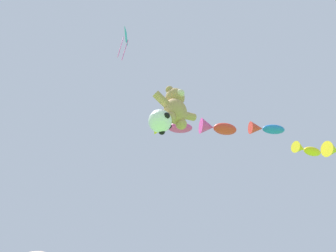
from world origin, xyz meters
name	(u,v)px	position (x,y,z in m)	size (l,w,h in m)	color
teddy_bear_kite	(175,107)	(2.12, 4.80, 10.03)	(2.27, 1.00, 2.30)	tan
soccer_ball_kite	(160,121)	(1.44, 4.92, 8.74)	(1.00, 0.99, 0.92)	white
fish_kite_magenta	(171,128)	(3.56, 6.94, 11.44)	(2.04, 1.76, 0.75)	#E53F9E
fish_kite_crimson	(216,128)	(5.99, 5.83, 12.09)	(2.25, 1.71, 0.92)	red
fish_kite_cobalt	(265,129)	(8.47, 4.25, 12.30)	(2.10, 1.67, 0.75)	blue
fish_kite_goldfin	(306,150)	(11.05, 3.53, 11.57)	(1.88, 1.16, 0.71)	yellow
diamond_kite	(125,39)	(-0.69, 5.07, 13.36)	(0.66, 0.77, 2.77)	#19ADB2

